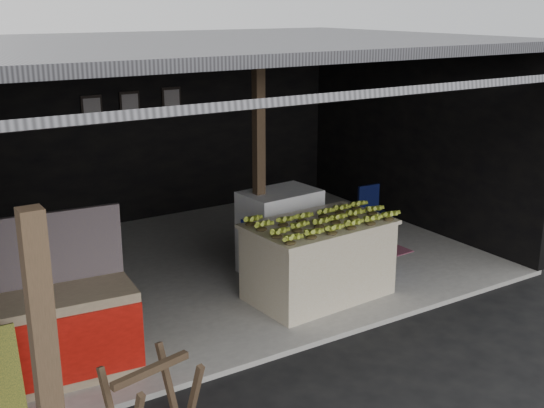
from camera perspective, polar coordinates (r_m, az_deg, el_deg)
ground at (r=7.36m, az=4.82°, el=-11.46°), size 80.00×80.00×0.00m
concrete_slab at (r=9.27m, az=-4.59°, el=-5.18°), size 7.00×5.00×0.06m
shophouse at (r=9.00m, az=-5.84°, el=7.81°), size 7.40×7.29×3.02m
banana_table at (r=8.10m, az=3.90°, el=-4.65°), size 1.74×1.13×0.93m
banana_pile at (r=7.92m, az=3.98°, el=-0.92°), size 1.61×1.02×0.18m
white_crate at (r=8.83m, az=0.66°, el=-2.30°), size 1.02×0.74×1.08m
neighbor_stall at (r=6.71m, az=-17.75°, el=-10.14°), size 1.54×0.80×1.53m
sawhorse at (r=5.72m, az=-10.00°, el=-15.46°), size 0.73×0.73×0.69m
water_barrel at (r=9.05m, az=7.73°, el=-3.78°), size 0.37×0.37×0.54m
plastic_chair at (r=10.19m, az=8.35°, el=-0.33°), size 0.39×0.39×0.80m
magenta_rug at (r=9.70m, az=6.60°, el=-4.01°), size 1.55×1.07×0.01m
picture_frames at (r=10.84m, az=-11.64°, el=8.12°), size 1.62×0.04×0.46m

